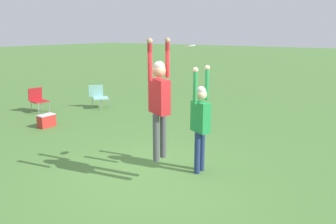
{
  "coord_description": "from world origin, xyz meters",
  "views": [
    {
      "loc": [
        -4.79,
        -3.75,
        2.84
      ],
      "look_at": [
        0.33,
        -0.15,
        1.3
      ],
      "focal_mm": 35.0,
      "sensor_mm": 36.0,
      "label": 1
    }
  ],
  "objects_px": {
    "frisbee": "(189,46)",
    "camping_chair_3": "(99,95)",
    "cooler_box": "(46,121)",
    "camping_chair_1": "(38,98)",
    "person_defending": "(200,117)",
    "person_jumping": "(159,97)"
  },
  "relations": [
    {
      "from": "person_jumping",
      "to": "frisbee",
      "type": "height_order",
      "value": "person_jumping"
    },
    {
      "from": "camping_chair_1",
      "to": "person_jumping",
      "type": "bearing_deg",
      "value": 82.31
    },
    {
      "from": "person_jumping",
      "to": "frisbee",
      "type": "relative_size",
      "value": 10.03
    },
    {
      "from": "frisbee",
      "to": "cooler_box",
      "type": "xyz_separation_m",
      "value": [
        0.45,
        5.35,
        -2.37
      ]
    },
    {
      "from": "person_defending",
      "to": "cooler_box",
      "type": "xyz_separation_m",
      "value": [
        0.19,
        5.47,
        -0.97
      ]
    },
    {
      "from": "person_defending",
      "to": "camping_chair_1",
      "type": "bearing_deg",
      "value": -166.25
    },
    {
      "from": "person_defending",
      "to": "person_jumping",
      "type": "bearing_deg",
      "value": -90.0
    },
    {
      "from": "person_jumping",
      "to": "cooler_box",
      "type": "distance_m",
      "value": 5.42
    },
    {
      "from": "camping_chair_1",
      "to": "camping_chair_3",
      "type": "relative_size",
      "value": 1.01
    },
    {
      "from": "person_defending",
      "to": "camping_chair_3",
      "type": "height_order",
      "value": "person_defending"
    },
    {
      "from": "cooler_box",
      "to": "camping_chair_3",
      "type": "bearing_deg",
      "value": 12.49
    },
    {
      "from": "camping_chair_3",
      "to": "cooler_box",
      "type": "relative_size",
      "value": 1.74
    },
    {
      "from": "person_defending",
      "to": "cooler_box",
      "type": "height_order",
      "value": "person_defending"
    },
    {
      "from": "frisbee",
      "to": "person_defending",
      "type": "bearing_deg",
      "value": -26.53
    },
    {
      "from": "person_defending",
      "to": "camping_chair_1",
      "type": "relative_size",
      "value": 2.49
    },
    {
      "from": "camping_chair_1",
      "to": "cooler_box",
      "type": "relative_size",
      "value": 1.77
    },
    {
      "from": "frisbee",
      "to": "camping_chair_3",
      "type": "relative_size",
      "value": 0.26
    },
    {
      "from": "person_defending",
      "to": "cooler_box",
      "type": "relative_size",
      "value": 4.4
    },
    {
      "from": "person_jumping",
      "to": "person_defending",
      "type": "distance_m",
      "value": 1.09
    },
    {
      "from": "person_jumping",
      "to": "cooler_box",
      "type": "height_order",
      "value": "person_jumping"
    },
    {
      "from": "person_jumping",
      "to": "camping_chair_3",
      "type": "xyz_separation_m",
      "value": [
        3.81,
        5.71,
        -1.2
      ]
    },
    {
      "from": "camping_chair_3",
      "to": "cooler_box",
      "type": "height_order",
      "value": "camping_chair_3"
    }
  ]
}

